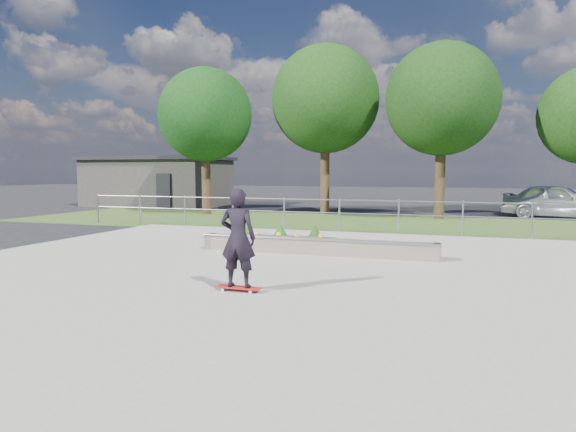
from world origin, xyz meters
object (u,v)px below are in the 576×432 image
at_px(grind_ledge, 315,246).
at_px(skateboarder, 238,238).
at_px(parked_car, 558,201).
at_px(planter_bed, 278,240).

distance_m(grind_ledge, skateboarder, 4.30).
bearing_deg(parked_car, skateboarder, 172.37).
bearing_deg(planter_bed, grind_ledge, -34.46).
distance_m(grind_ledge, planter_bed, 1.61).
bearing_deg(skateboarder, parked_car, 66.54).
height_order(grind_ledge, skateboarder, skateboarder).
bearing_deg(grind_ledge, planter_bed, 145.54).
bearing_deg(grind_ledge, skateboarder, -92.32).
relative_size(grind_ledge, parked_car, 1.30).
relative_size(skateboarder, parked_car, 0.39).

